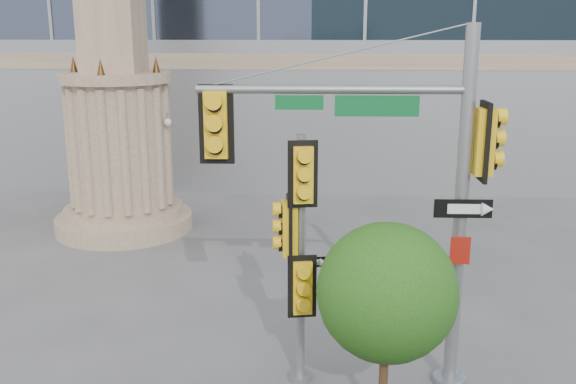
{
  "coord_description": "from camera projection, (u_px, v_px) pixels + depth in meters",
  "views": [
    {
      "loc": [
        0.46,
        -10.89,
        6.42
      ],
      "look_at": [
        -0.24,
        2.0,
        3.12
      ],
      "focal_mm": 40.0,
      "sensor_mm": 36.0,
      "label": 1
    }
  ],
  "objects": [
    {
      "name": "main_signal_pole",
      "position": [
        395.0,
        171.0,
        11.02
      ],
      "size": [
        5.07,
        0.61,
        6.52
      ],
      "rotation": [
        0.0,
        0.0,
        0.02
      ],
      "color": "slate",
      "rests_on": "ground"
    },
    {
      "name": "secondary_signal_pole",
      "position": [
        299.0,
        243.0,
        11.32
      ],
      "size": [
        0.85,
        0.61,
        4.67
      ],
      "rotation": [
        0.0,
        0.0,
        0.17
      ],
      "color": "slate",
      "rests_on": "ground"
    },
    {
      "name": "monument",
      "position": [
        114.0,
        59.0,
        19.8
      ],
      "size": [
        4.4,
        4.4,
        16.6
      ],
      "color": "gray",
      "rests_on": "ground"
    },
    {
      "name": "street_tree",
      "position": [
        389.0,
        298.0,
        10.05
      ],
      "size": [
        2.26,
        2.21,
        3.53
      ],
      "color": "gray",
      "rests_on": "ground"
    },
    {
      "name": "ground",
      "position": [
        295.0,
        378.0,
        12.15
      ],
      "size": [
        120.0,
        120.0,
        0.0
      ],
      "primitive_type": "plane",
      "color": "#545456",
      "rests_on": "ground"
    }
  ]
}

